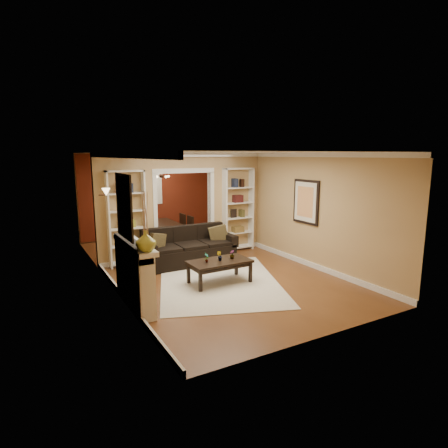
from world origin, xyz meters
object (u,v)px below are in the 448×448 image
bookshelf_left (127,219)px  fireplace (135,274)px  bookshelf_right (238,210)px  coffee_table (220,272)px  dining_table (163,233)px  sofa (189,246)px

bookshelf_left → fireplace: 2.65m
bookshelf_left → bookshelf_right: same height
coffee_table → bookshelf_left: bookshelf_left is taller
bookshelf_right → dining_table: (-1.56, 1.78, -0.84)m
sofa → bookshelf_right: 1.97m
bookshelf_right → fireplace: size_ratio=1.35×
bookshelf_right → bookshelf_left: bearing=180.0°
bookshelf_left → coffee_table: bearing=-59.0°
bookshelf_right → sofa: bearing=-161.6°
sofa → dining_table: (0.18, 2.36, -0.14)m
fireplace → sofa: bearing=45.8°
coffee_table → bookshelf_left: bearing=119.6°
sofa → fireplace: size_ratio=1.35×
dining_table → fireplace: bearing=154.3°
bookshelf_right → fireplace: bookshelf_right is taller
coffee_table → dining_table: size_ratio=0.73×
bookshelf_right → fireplace: 4.47m
bookshelf_left → dining_table: bearing=49.2°
bookshelf_left → fireplace: (-0.54, -2.53, -0.57)m
dining_table → bookshelf_right: bearing=-138.7°
fireplace → dining_table: size_ratio=0.96×
sofa → bookshelf_right: (1.74, 0.58, 0.70)m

